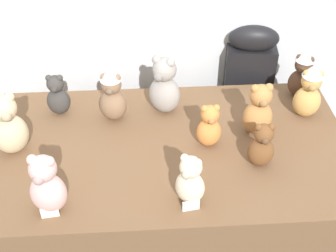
% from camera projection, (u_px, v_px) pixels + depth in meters
% --- Properties ---
extents(display_table, '(1.73, 0.96, 0.75)m').
position_uv_depth(display_table, '(168.00, 199.00, 2.31)').
color(display_table, brown).
rests_on(display_table, ground_plane).
extents(instrument_case, '(0.29, 0.15, 1.04)m').
position_uv_depth(instrument_case, '(245.00, 103.00, 2.71)').
color(instrument_case, black).
rests_on(instrument_case, ground_plane).
extents(teddy_bear_chestnut, '(0.12, 0.11, 0.23)m').
position_uv_depth(teddy_bear_chestnut, '(262.00, 146.00, 1.92)').
color(teddy_bear_chestnut, brown).
rests_on(teddy_bear_chestnut, display_table).
extents(teddy_bear_ginger, '(0.12, 0.11, 0.23)m').
position_uv_depth(teddy_bear_ginger, '(209.00, 127.00, 2.02)').
color(teddy_bear_ginger, '#D17F3D').
rests_on(teddy_bear_ginger, display_table).
extents(teddy_bear_ash, '(0.21, 0.20, 0.32)m').
position_uv_depth(teddy_bear_ash, '(163.00, 87.00, 2.19)').
color(teddy_bear_ash, gray).
rests_on(teddy_bear_ash, display_table).
extents(teddy_bear_cocoa, '(0.16, 0.15, 0.28)m').
position_uv_depth(teddy_bear_cocoa, '(302.00, 74.00, 2.30)').
color(teddy_bear_cocoa, '#4C3323').
rests_on(teddy_bear_cocoa, display_table).
extents(teddy_bear_cream, '(0.16, 0.15, 0.24)m').
position_uv_depth(teddy_bear_cream, '(190.00, 181.00, 1.75)').
color(teddy_bear_cream, beige).
rests_on(teddy_bear_cream, display_table).
extents(teddy_bear_charcoal, '(0.12, 0.11, 0.23)m').
position_uv_depth(teddy_bear_charcoal, '(58.00, 96.00, 2.21)').
color(teddy_bear_charcoal, '#383533').
rests_on(teddy_bear_charcoal, display_table).
extents(teddy_bear_sand, '(0.20, 0.19, 0.31)m').
position_uv_depth(teddy_bear_sand, '(8.00, 126.00, 1.96)').
color(teddy_bear_sand, '#CCB78E').
rests_on(teddy_bear_sand, display_table).
extents(teddy_bear_blush, '(0.17, 0.15, 0.28)m').
position_uv_depth(teddy_bear_blush, '(47.00, 185.00, 1.70)').
color(teddy_bear_blush, beige).
rests_on(teddy_bear_blush, display_table).
extents(teddy_bear_honey, '(0.15, 0.14, 0.30)m').
position_uv_depth(teddy_bear_honey, '(309.00, 91.00, 2.17)').
color(teddy_bear_honey, tan).
rests_on(teddy_bear_honey, display_table).
extents(teddy_bear_caramel, '(0.15, 0.13, 0.28)m').
position_uv_depth(teddy_bear_caramel, '(259.00, 111.00, 2.07)').
color(teddy_bear_caramel, '#B27A42').
rests_on(teddy_bear_caramel, display_table).
extents(teddy_bear_mocha, '(0.15, 0.14, 0.30)m').
position_uv_depth(teddy_bear_mocha, '(112.00, 95.00, 2.15)').
color(teddy_bear_mocha, '#7F6047').
rests_on(teddy_bear_mocha, display_table).
extents(name_card_front_left, '(0.07, 0.02, 0.05)m').
position_uv_depth(name_card_front_left, '(50.00, 213.00, 1.74)').
color(name_card_front_left, white).
rests_on(name_card_front_left, display_table).
extents(name_card_front_middle, '(0.07, 0.02, 0.05)m').
position_uv_depth(name_card_front_middle, '(191.00, 206.00, 1.76)').
color(name_card_front_middle, white).
rests_on(name_card_front_middle, display_table).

